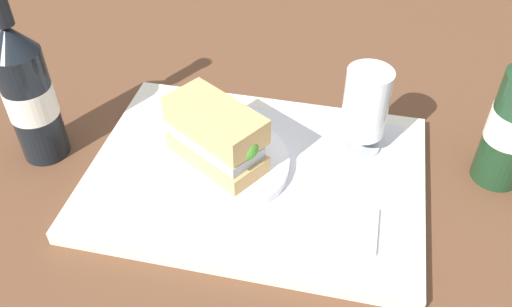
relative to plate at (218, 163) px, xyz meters
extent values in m
plane|color=brown|center=(0.05, 0.01, -0.03)|extent=(3.00, 3.00, 0.00)
cube|color=beige|center=(0.05, 0.01, -0.02)|extent=(0.44, 0.32, 0.02)
cube|color=silver|center=(0.05, 0.01, -0.01)|extent=(0.38, 0.27, 0.00)
cylinder|color=white|center=(0.00, 0.00, 0.00)|extent=(0.19, 0.19, 0.01)
cube|color=tan|center=(0.00, 0.00, 0.02)|extent=(0.14, 0.12, 0.02)
cube|color=#9EA3A8|center=(0.00, 0.00, 0.04)|extent=(0.13, 0.11, 0.02)
cube|color=silver|center=(0.00, 0.00, 0.05)|extent=(0.12, 0.10, 0.01)
sphere|color=#47932D|center=(0.04, -0.03, 0.06)|extent=(0.04, 0.04, 0.04)
cube|color=tan|center=(0.00, 0.00, 0.07)|extent=(0.14, 0.12, 0.04)
cylinder|color=silver|center=(0.18, 0.08, 0.00)|extent=(0.06, 0.06, 0.01)
cylinder|color=silver|center=(0.18, 0.08, 0.01)|extent=(0.01, 0.01, 0.02)
cylinder|color=silver|center=(0.18, 0.08, 0.07)|extent=(0.06, 0.06, 0.09)
cylinder|color=gold|center=(0.18, 0.08, 0.04)|extent=(0.06, 0.06, 0.03)
cylinder|color=white|center=(0.18, 0.08, 0.06)|extent=(0.05, 0.05, 0.01)
cube|color=white|center=(0.17, -0.07, 0.00)|extent=(0.09, 0.07, 0.01)
cylinder|color=#19381E|center=(0.37, 0.09, 0.05)|extent=(0.06, 0.06, 0.17)
cylinder|color=black|center=(-0.25, 0.00, 0.05)|extent=(0.06, 0.06, 0.17)
cylinder|color=silver|center=(-0.25, 0.00, 0.06)|extent=(0.07, 0.07, 0.05)
cone|color=black|center=(-0.25, 0.00, 0.16)|extent=(0.06, 0.06, 0.04)
camera|label=1|loc=(0.16, -0.51, 0.50)|focal=38.78mm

